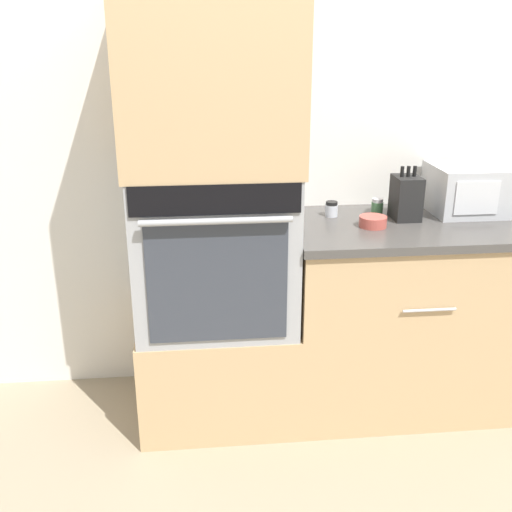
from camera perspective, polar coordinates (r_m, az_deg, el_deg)
name	(u,v)px	position (r m, az deg, el deg)	size (l,w,h in m)	color
ground_plane	(300,442)	(2.71, 4.25, -17.23)	(12.00, 12.00, 0.00)	gray
wall_back	(284,127)	(2.79, 2.67, 12.18)	(8.00, 0.05, 2.50)	silver
oven_cabinet_base	(217,362)	(2.79, -3.70, -10.05)	(0.68, 0.60, 0.48)	tan
wall_oven	(214,245)	(2.54, -3.99, 1.08)	(0.66, 0.64, 0.67)	#9EA0A5
oven_cabinet_upper	(210,72)	(2.41, -4.42, 17.05)	(0.68, 0.60, 0.74)	tan
counter_unit	(400,314)	(2.84, 13.60, -5.35)	(1.03, 0.63, 0.88)	tan
microwave	(466,189)	(2.89, 19.37, 6.02)	(0.31, 0.31, 0.21)	#B2B5BA
knife_block	(406,198)	(2.71, 14.10, 5.43)	(0.11, 0.14, 0.23)	black
bowl	(373,222)	(2.58, 11.07, 3.24)	(0.12, 0.12, 0.05)	#B24C42
condiment_jar_near	(331,209)	(2.70, 7.20, 4.46)	(0.06, 0.06, 0.07)	silver
condiment_jar_mid	(377,207)	(2.77, 11.47, 4.63)	(0.05, 0.05, 0.07)	#427047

